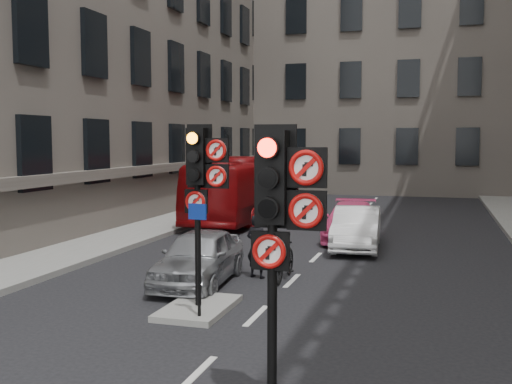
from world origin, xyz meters
The scene contains 12 objects.
pavement_left centered at (-7.20, 12.00, 0.08)m, with size 3.00×50.00×0.16m, color gray.
centre_island centered at (-1.20, 5.00, 0.06)m, with size 1.20×2.00×0.12m, color gray.
building_far centered at (0.00, 38.00, 10.00)m, with size 30.00×14.00×20.00m, color #6D655C.
signal_near centered at (1.49, 0.99, 2.58)m, with size 0.91×0.40×3.58m.
signal_far centered at (-1.11, 4.99, 2.70)m, with size 0.91×0.40×3.58m.
car_silver centered at (-2.04, 7.10, 0.64)m, with size 1.52×3.77×1.28m, color #A2A4A9.
car_white centered at (0.94, 12.77, 0.65)m, with size 1.37×3.93×1.30m, color white.
car_pink centered at (0.55, 14.47, 0.62)m, with size 1.75×4.30×1.25m, color #EC4586.
bus_red centered at (-4.41, 18.42, 1.34)m, with size 2.26×9.64×2.69m, color maroon.
motorcycle centered at (-0.19, 8.04, 0.54)m, with size 0.51×1.80×1.08m, color black.
motorcyclist centered at (-0.90, 8.08, 0.79)m, with size 0.57×0.38×1.57m, color black.
info_sign centered at (-0.90, 4.29, 1.48)m, with size 0.36×0.13×2.11m.
Camera 1 is at (3.24, -5.82, 3.39)m, focal length 42.00 mm.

